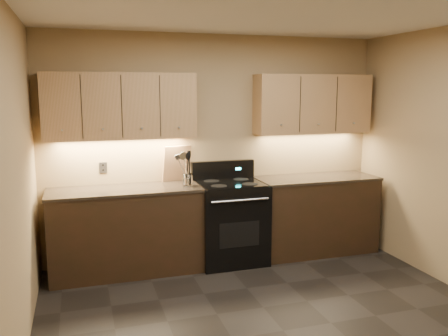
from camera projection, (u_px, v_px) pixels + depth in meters
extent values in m
plane|color=black|center=(283.00, 331.00, 3.93)|extent=(4.00, 4.00, 0.00)
plane|color=silver|center=(291.00, 4.00, 3.50)|extent=(4.00, 4.00, 0.00)
cube|color=#9A815A|center=(216.00, 147.00, 5.60)|extent=(4.00, 0.04, 2.60)
cube|color=#9A815A|center=(10.00, 193.00, 3.13)|extent=(0.04, 4.00, 2.60)
cube|color=black|center=(126.00, 232.00, 5.13)|extent=(1.60, 0.60, 0.90)
cube|color=#3D3127|center=(125.00, 190.00, 5.06)|extent=(1.62, 0.62, 0.03)
cube|color=black|center=(315.00, 215.00, 5.80)|extent=(1.44, 0.60, 0.90)
cube|color=#3D3127|center=(316.00, 178.00, 5.72)|extent=(1.46, 0.62, 0.03)
cube|color=black|center=(230.00, 223.00, 5.45)|extent=(0.76, 0.65, 0.92)
cube|color=black|center=(230.00, 183.00, 5.38)|extent=(0.70, 0.60, 0.01)
cube|color=black|center=(223.00, 170.00, 5.63)|extent=(0.76, 0.07, 0.22)
cube|color=#19E5F2|center=(238.00, 169.00, 5.64)|extent=(0.06, 0.00, 0.03)
cylinder|color=silver|center=(240.00, 200.00, 5.08)|extent=(0.65, 0.02, 0.02)
cube|color=black|center=(240.00, 235.00, 5.15)|extent=(0.46, 0.00, 0.28)
cylinder|color=black|center=(219.00, 186.00, 5.18)|extent=(0.18, 0.18, 0.00)
cylinder|color=black|center=(250.00, 184.00, 5.29)|extent=(0.18, 0.18, 0.00)
cylinder|color=black|center=(212.00, 181.00, 5.46)|extent=(0.18, 0.18, 0.00)
cylinder|color=black|center=(241.00, 179.00, 5.57)|extent=(0.18, 0.18, 0.00)
cube|color=tan|center=(120.00, 106.00, 5.05)|extent=(1.60, 0.30, 0.70)
cube|color=tan|center=(313.00, 104.00, 5.72)|extent=(1.44, 0.30, 0.70)
cube|color=#B2B5BA|center=(103.00, 168.00, 5.24)|extent=(0.08, 0.01, 0.12)
cylinder|color=white|center=(188.00, 180.00, 5.20)|extent=(0.11, 0.11, 0.13)
cylinder|color=white|center=(188.00, 185.00, 5.21)|extent=(0.11, 0.11, 0.02)
cube|color=tan|center=(177.00, 163.00, 5.43)|extent=(0.35, 0.19, 0.42)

